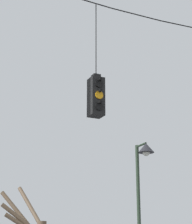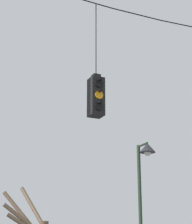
% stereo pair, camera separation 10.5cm
% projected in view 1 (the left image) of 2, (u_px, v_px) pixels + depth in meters
% --- Properties ---
extents(span_wire, '(10.63, 0.03, 0.39)m').
position_uv_depth(span_wire, '(137.00, 11.00, 12.00)').
color(span_wire, black).
extents(traffic_light_over_intersection, '(0.34, 0.58, 3.10)m').
position_uv_depth(traffic_light_over_intersection, '(96.00, 96.00, 10.67)').
color(traffic_light_over_intersection, black).
extents(street_lamp, '(0.54, 0.92, 5.23)m').
position_uv_depth(street_lamp, '(143.00, 178.00, 14.48)').
color(street_lamp, '#233323').
rests_on(street_lamp, ground_plane).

